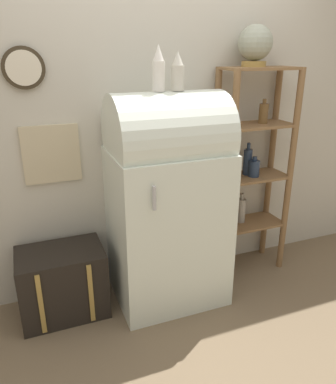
% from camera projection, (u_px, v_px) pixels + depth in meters
% --- Properties ---
extents(ground_plane, '(12.00, 12.00, 0.00)m').
position_uv_depth(ground_plane, '(180.00, 312.00, 2.70)').
color(ground_plane, '#7A664C').
extents(wall_back, '(7.00, 0.09, 2.70)m').
position_uv_depth(wall_back, '(151.00, 111.00, 2.72)').
color(wall_back, beige).
rests_on(wall_back, ground_plane).
extents(refrigerator, '(0.78, 0.65, 1.52)m').
position_uv_depth(refrigerator, '(168.00, 199.00, 2.63)').
color(refrigerator, silver).
rests_on(refrigerator, ground_plane).
extents(suitcase_trunk, '(0.58, 0.41, 0.49)m').
position_uv_depth(suitcase_trunk, '(63.00, 282.00, 2.62)').
color(suitcase_trunk, black).
rests_on(suitcase_trunk, ground_plane).
extents(shelf_unit, '(0.59, 0.31, 1.65)m').
position_uv_depth(shelf_unit, '(252.00, 167.00, 2.97)').
color(shelf_unit, olive).
rests_on(shelf_unit, ground_plane).
extents(globe, '(0.25, 0.25, 0.29)m').
position_uv_depth(globe, '(255.00, 44.00, 2.65)').
color(globe, '#AD8942').
rests_on(globe, shelf_unit).
extents(vase_left, '(0.08, 0.08, 0.28)m').
position_uv_depth(vase_left, '(159.00, 70.00, 2.30)').
color(vase_left, white).
rests_on(vase_left, refrigerator).
extents(vase_center, '(0.08, 0.08, 0.24)m').
position_uv_depth(vase_center, '(178.00, 73.00, 2.34)').
color(vase_center, beige).
rests_on(vase_center, refrigerator).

